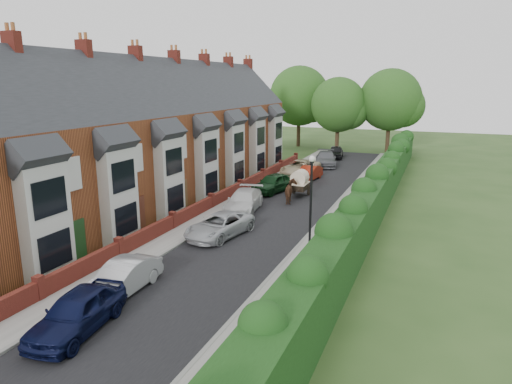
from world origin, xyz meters
TOP-DOWN VIEW (x-y plane):
  - ground at (0.00, 0.00)m, footprint 140.00×140.00m
  - road at (-0.50, 11.00)m, footprint 6.00×58.00m
  - pavement_hedge_side at (3.60, 11.00)m, footprint 2.20×58.00m
  - pavement_house_side at (-4.35, 11.00)m, footprint 1.70×58.00m
  - kerb_hedge_side at (2.55, 11.00)m, footprint 0.18×58.00m
  - kerb_house_side at (-3.55, 11.00)m, footprint 0.18×58.00m
  - hedge at (5.40, 11.00)m, footprint 2.10×58.00m
  - terrace_row at (-10.87, 9.98)m, footprint 9.05×40.50m
  - garden_wall_row at (-5.35, 10.00)m, footprint 0.35×40.35m
  - lamppost at (3.40, 4.00)m, footprint 0.32×0.32m
  - tree_far_left at (-2.65, 40.08)m, footprint 7.14×6.80m
  - tree_far_right at (3.39, 42.08)m, footprint 7.98×7.60m
  - tree_far_back at (-8.59, 43.08)m, footprint 8.40×8.00m
  - car_navy at (-2.25, -6.20)m, footprint 2.29×4.55m
  - car_silver_a at (-2.73, -3.09)m, footprint 1.49×4.10m
  - car_silver_b at (-2.16, 4.89)m, footprint 2.98×5.05m
  - car_white at (-3.00, 10.30)m, footprint 2.77×5.19m
  - car_green at (-3.00, 16.20)m, footprint 2.86×4.74m
  - car_red at (-1.60, 21.80)m, footprint 1.76×4.00m
  - car_beige at (-2.99, 23.80)m, footprint 3.29×5.47m
  - car_grey at (-1.87, 29.40)m, footprint 3.28×5.57m
  - car_black at (-2.04, 35.00)m, footprint 2.25×4.30m
  - horse at (-0.65, 13.58)m, footprint 1.49×2.19m
  - horse_cart at (-0.65, 15.75)m, footprint 1.30×2.87m

SIDE VIEW (x-z plane):
  - ground at x=0.00m, z-range 0.00..0.00m
  - road at x=-0.50m, z-range 0.00..0.02m
  - pavement_hedge_side at x=3.60m, z-range 0.00..0.12m
  - pavement_house_side at x=-4.35m, z-range 0.00..0.12m
  - kerb_hedge_side at x=2.55m, z-range 0.00..0.13m
  - kerb_house_side at x=-3.55m, z-range 0.00..0.13m
  - garden_wall_row at x=-5.35m, z-range -0.09..1.01m
  - car_red at x=-1.60m, z-range 0.00..1.28m
  - car_silver_b at x=-2.16m, z-range 0.00..1.32m
  - car_silver_a at x=-2.73m, z-range 0.00..1.34m
  - car_black at x=-2.04m, z-range 0.00..1.39m
  - car_beige at x=-2.99m, z-range 0.00..1.42m
  - car_white at x=-3.00m, z-range 0.00..1.43m
  - car_navy at x=-2.25m, z-range 0.00..1.49m
  - car_green at x=-3.00m, z-range 0.00..1.51m
  - car_grey at x=-1.87m, z-range 0.00..1.51m
  - horse at x=-0.65m, z-range 0.00..1.70m
  - horse_cart at x=-0.65m, z-range 0.15..2.22m
  - hedge at x=5.40m, z-range 0.18..3.03m
  - lamppost at x=3.40m, z-range 0.72..5.88m
  - terrace_row at x=-10.87m, z-range -1.28..10.22m
  - tree_far_left at x=-2.65m, z-range 1.07..10.36m
  - tree_far_right at x=3.39m, z-range 1.16..11.47m
  - tree_far_back at x=-8.59m, z-range 1.21..12.03m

